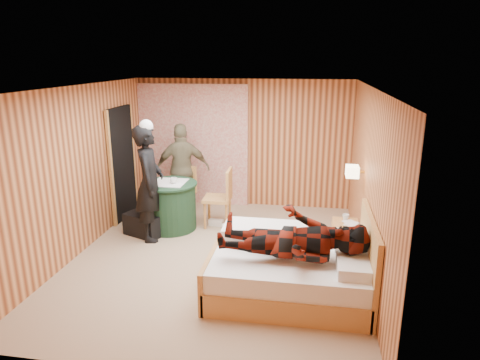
% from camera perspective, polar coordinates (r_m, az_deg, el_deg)
% --- Properties ---
extents(floor, '(4.20, 5.00, 0.01)m').
position_cam_1_polar(floor, '(6.52, -3.06, -10.25)').
color(floor, tan).
rests_on(floor, ground).
extents(ceiling, '(4.20, 5.00, 0.01)m').
position_cam_1_polar(ceiling, '(5.86, -3.43, 12.23)').
color(ceiling, white).
rests_on(ceiling, wall_back).
extents(wall_back, '(4.20, 0.02, 2.50)m').
position_cam_1_polar(wall_back, '(8.47, 0.45, 4.89)').
color(wall_back, '#D98D53').
rests_on(wall_back, floor).
extents(wall_left, '(0.02, 5.00, 2.50)m').
position_cam_1_polar(wall_left, '(6.84, -20.68, 1.14)').
color(wall_left, '#D98D53').
rests_on(wall_left, floor).
extents(wall_right, '(0.02, 5.00, 2.50)m').
position_cam_1_polar(wall_right, '(5.99, 16.78, -0.52)').
color(wall_right, '#D98D53').
rests_on(wall_right, floor).
extents(curtain, '(2.20, 0.08, 2.40)m').
position_cam_1_polar(curtain, '(8.62, -6.23, 4.66)').
color(curtain, beige).
rests_on(curtain, floor).
extents(doorway, '(0.06, 0.90, 2.05)m').
position_cam_1_polar(doorway, '(8.08, -15.42, 2.12)').
color(doorway, black).
rests_on(doorway, floor).
extents(wall_lamp, '(0.26, 0.24, 0.16)m').
position_cam_1_polar(wall_lamp, '(6.39, 14.77, 1.12)').
color(wall_lamp, gold).
rests_on(wall_lamp, wall_right).
extents(bed, '(1.98, 1.53, 1.05)m').
position_cam_1_polar(bed, '(5.58, 6.77, -11.62)').
color(bed, tan).
rests_on(bed, floor).
extents(nightstand, '(0.40, 0.54, 0.52)m').
position_cam_1_polar(nightstand, '(6.66, 13.81, -7.62)').
color(nightstand, tan).
rests_on(nightstand, floor).
extents(round_table, '(0.95, 0.95, 0.84)m').
position_cam_1_polar(round_table, '(7.51, -9.27, -3.34)').
color(round_table, '#1B3B21').
rests_on(round_table, floor).
extents(chair_far, '(0.54, 0.54, 0.93)m').
position_cam_1_polar(chair_far, '(8.13, -7.49, -0.89)').
color(chair_far, tan).
rests_on(chair_far, floor).
extents(chair_near, '(0.49, 0.49, 1.04)m').
position_cam_1_polar(chair_near, '(7.46, -2.36, -1.80)').
color(chair_near, tan).
rests_on(chair_near, floor).
extents(duffel_bag, '(0.73, 0.56, 0.37)m').
position_cam_1_polar(duffel_bag, '(7.39, -12.70, -5.82)').
color(duffel_bag, black).
rests_on(duffel_bag, floor).
extents(sneaker_left, '(0.27, 0.13, 0.11)m').
position_cam_1_polar(sneaker_left, '(7.66, -3.21, -5.67)').
color(sneaker_left, white).
rests_on(sneaker_left, floor).
extents(sneaker_right, '(0.27, 0.14, 0.11)m').
position_cam_1_polar(sneaker_right, '(7.42, -1.37, -6.38)').
color(sneaker_right, white).
rests_on(sneaker_right, floor).
extents(woman_standing, '(0.59, 0.77, 1.89)m').
position_cam_1_polar(woman_standing, '(7.00, -11.97, -0.43)').
color(woman_standing, black).
rests_on(woman_standing, floor).
extents(man_at_table, '(1.09, 0.69, 1.72)m').
position_cam_1_polar(man_at_table, '(8.10, -7.65, 1.42)').
color(man_at_table, '#6F674A').
rests_on(man_at_table, floor).
extents(man_on_bed, '(0.86, 0.67, 1.77)m').
position_cam_1_polar(man_on_bed, '(5.10, 7.15, -6.32)').
color(man_on_bed, '#601409').
rests_on(man_on_bed, bed).
extents(book_lower, '(0.26, 0.28, 0.02)m').
position_cam_1_polar(book_lower, '(6.51, 13.99, -5.70)').
color(book_lower, white).
rests_on(book_lower, nightstand).
extents(book_upper, '(0.26, 0.28, 0.02)m').
position_cam_1_polar(book_upper, '(6.50, 14.01, -5.53)').
color(book_upper, white).
rests_on(book_upper, nightstand).
extents(cup_nightstand, '(0.11, 0.11, 0.09)m').
position_cam_1_polar(cup_nightstand, '(6.67, 13.91, -4.84)').
color(cup_nightstand, white).
rests_on(cup_nightstand, nightstand).
extents(cup_table, '(0.15, 0.15, 0.10)m').
position_cam_1_polar(cup_table, '(7.29, -8.81, -0.07)').
color(cup_table, white).
rests_on(cup_table, round_table).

